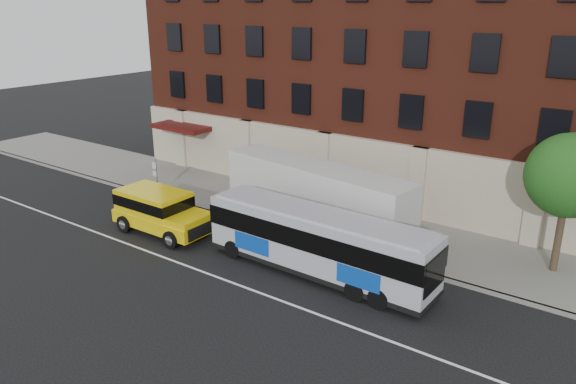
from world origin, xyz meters
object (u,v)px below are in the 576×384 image
Objects in this scene: city_bus at (318,240)px; shipping_container at (315,200)px; yellow_suv at (159,209)px; street_tree at (570,179)px; sign_pole at (156,175)px.

shipping_container reaches higher than city_bus.
yellow_suv is at bearing -145.39° from shipping_container.
street_tree is 19.37m from yellow_suv.
shipping_container is (-2.62, 3.83, 0.18)m from city_bus.
sign_pole is 0.22× the size of shipping_container.
shipping_container is at bearing 34.61° from yellow_suv.
street_tree is at bearing 11.84° from shipping_container.
street_tree is 0.58× the size of city_bus.
city_bus is 1.87× the size of yellow_suv.
shipping_container is at bearing 5.25° from sign_pole.
sign_pole is 10.96m from shipping_container.
yellow_suv is (4.23, -3.61, -0.19)m from sign_pole.
shipping_container reaches higher than sign_pole.
sign_pole is 22.49m from street_tree.
sign_pole is at bearing 168.20° from city_bus.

